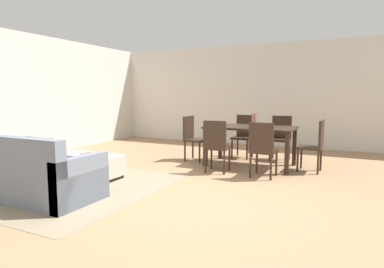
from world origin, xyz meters
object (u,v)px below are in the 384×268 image
object	(u,v)px
dining_chair_near_left	(216,143)
dining_chair_far_right	(281,135)
couch	(20,174)
dining_table	(250,131)
book_on_ottoman	(91,154)
ottoman_table	(89,164)
vase_centerpiece	(254,120)
dining_chair_near_right	(263,147)
dining_chair_far_left	(244,133)
dining_chair_head_west	(193,136)
dining_chair_head_east	(315,143)

from	to	relation	value
dining_chair_near_left	dining_chair_far_right	size ratio (longest dim) A/B	1.00
couch	dining_chair_near_left	distance (m)	3.06
couch	dining_chair_far_right	size ratio (longest dim) A/B	2.45
dining_table	dining_chair_near_left	world-z (taller)	dining_chair_near_left
book_on_ottoman	ottoman_table	bearing A→B (deg)	150.84
vase_centerpiece	book_on_ottoman	xyz separation A→B (m)	(-2.10, -2.08, -0.48)
dining_chair_near_right	couch	bearing A→B (deg)	-138.74
dining_chair_far_left	dining_chair_head_west	bearing A→B (deg)	-135.88
dining_chair_far_right	couch	bearing A→B (deg)	-123.40
dining_chair_far_left	dining_chair_head_west	size ratio (longest dim) A/B	1.00
dining_chair_near_right	dining_chair_near_left	bearing A→B (deg)	178.77
dining_chair_near_right	vase_centerpiece	xyz separation A→B (m)	(-0.36, 0.80, 0.37)
dining_chair_near_left	dining_chair_far_right	distance (m)	1.84
vase_centerpiece	book_on_ottoman	bearing A→B (deg)	-135.29
dining_chair_head_west	vase_centerpiece	bearing A→B (deg)	-1.12
couch	dining_chair_far_left	world-z (taller)	dining_chair_far_left
dining_chair_near_left	book_on_ottoman	size ratio (longest dim) A/B	3.54
dining_chair_near_right	vase_centerpiece	world-z (taller)	vase_centerpiece
vase_centerpiece	dining_chair_head_east	bearing A→B (deg)	1.43
ottoman_table	vase_centerpiece	distance (m)	3.07
dining_table	dining_chair_far_left	size ratio (longest dim) A/B	1.79
dining_chair_near_left	dining_chair_head_west	world-z (taller)	same
dining_chair_far_right	dining_chair_head_east	bearing A→B (deg)	-48.51
dining_chair_far_left	dining_chair_head_east	distance (m)	1.75
dining_table	dining_chair_far_left	world-z (taller)	dining_chair_far_left
ottoman_table	dining_chair_far_left	world-z (taller)	dining_chair_far_left
dining_chair_near_right	ottoman_table	bearing A→B (deg)	-155.04
ottoman_table	dining_chair_head_west	xyz separation A→B (m)	(0.93, 2.03, 0.30)
dining_chair_near_left	dining_table	bearing A→B (deg)	65.52
dining_chair_far_right	ottoman_table	bearing A→B (deg)	-131.55
dining_chair_near_left	dining_chair_head_east	world-z (taller)	same
dining_chair_head_west	book_on_ottoman	distance (m)	2.25
dining_table	dining_chair_head_west	world-z (taller)	dining_chair_head_west
dining_table	book_on_ottoman	distance (m)	2.94
dining_chair_far_right	book_on_ottoman	world-z (taller)	dining_chair_far_right
dining_chair_near_left	dining_chair_head_west	size ratio (longest dim) A/B	1.00
couch	dining_chair_near_right	xyz separation A→B (m)	(2.71, 2.38, 0.23)
dining_chair_near_right	book_on_ottoman	xyz separation A→B (m)	(-2.46, -1.28, -0.11)
ottoman_table	dining_chair_far_right	bearing A→B (deg)	48.45
dining_chair_near_right	vase_centerpiece	distance (m)	0.95
dining_table	dining_chair_head_west	distance (m)	1.23
dining_table	book_on_ottoman	world-z (taller)	dining_table
couch	dining_table	world-z (taller)	couch
couch	dining_chair_near_left	size ratio (longest dim) A/B	2.45
ottoman_table	dining_table	size ratio (longest dim) A/B	0.71
book_on_ottoman	couch	bearing A→B (deg)	-102.77
dining_chair_near_right	dining_chair_head_west	distance (m)	1.86
dining_table	dining_chair_near_right	world-z (taller)	dining_chair_near_right
dining_table	dining_chair_near_right	size ratio (longest dim) A/B	1.79
couch	dining_chair_near_left	xyz separation A→B (m)	(1.90, 2.40, 0.23)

